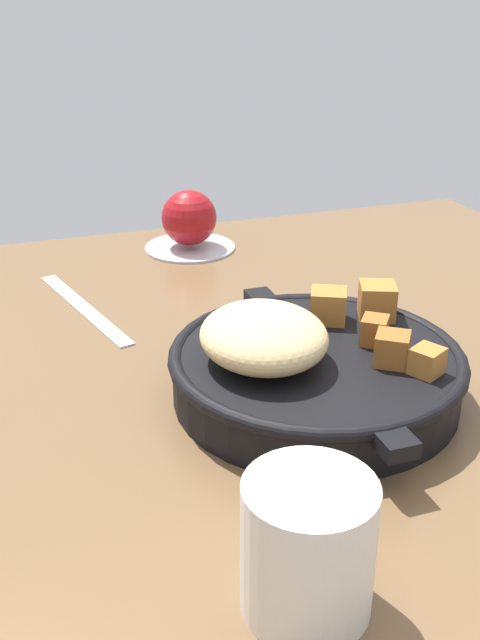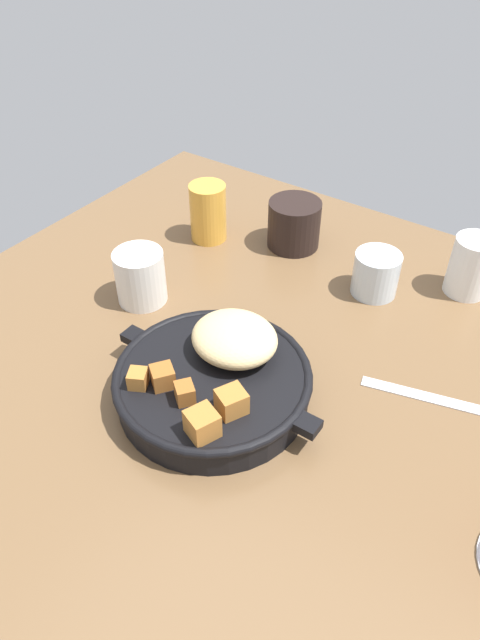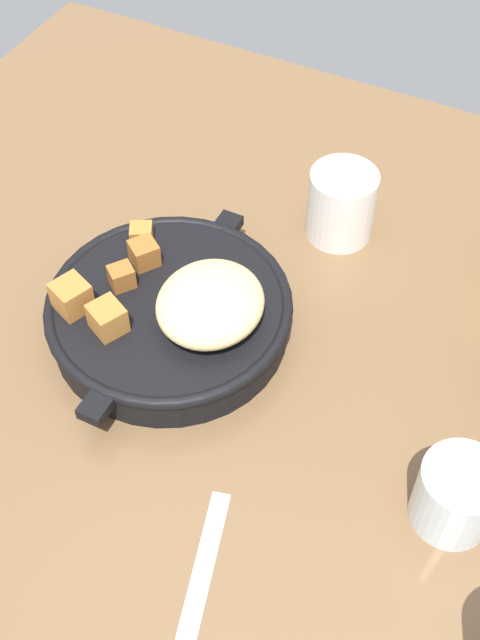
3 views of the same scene
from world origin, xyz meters
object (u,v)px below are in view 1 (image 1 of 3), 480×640
at_px(cast_iron_skillet, 310,363).
at_px(red_apple, 189,218).
at_px(ceramic_mug_white, 308,547).
at_px(butter_knife, 84,307).

distance_m(cast_iron_skillet, red_apple, 0.38).
height_order(red_apple, ceramic_mug_white, ceramic_mug_white).
bearing_deg(red_apple, cast_iron_skillet, 179.22).
xyz_separation_m(cast_iron_skillet, red_apple, (0.38, -0.01, 0.01)).
xyz_separation_m(cast_iron_skillet, butter_knife, (0.24, 0.15, -0.03)).
bearing_deg(red_apple, ceramic_mug_white, 170.55).
height_order(cast_iron_skillet, ceramic_mug_white, cast_iron_skillet).
bearing_deg(ceramic_mug_white, butter_knife, 7.36).
bearing_deg(ceramic_mug_white, red_apple, -9.45).
height_order(cast_iron_skillet, butter_knife, cast_iron_skillet).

